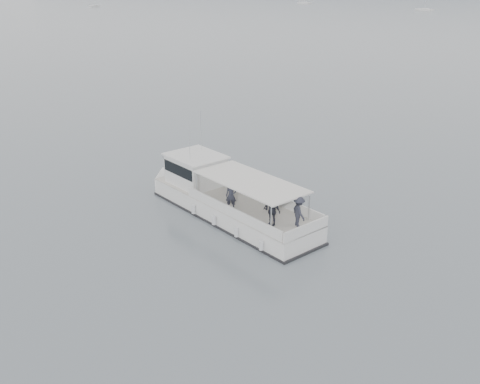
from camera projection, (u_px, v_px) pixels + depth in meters
The scene contains 3 objects.
ground at pixel (310, 242), 26.60m from camera, with size 1400.00×1400.00×0.00m, color #565F65.
tour_boat at pixel (220, 197), 29.87m from camera, with size 12.56×6.21×5.31m.
moored_fleet at pixel (468, 10), 208.53m from camera, with size 388.59×326.97×11.15m.
Camera 1 is at (9.96, -21.83, 12.28)m, focal length 40.00 mm.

